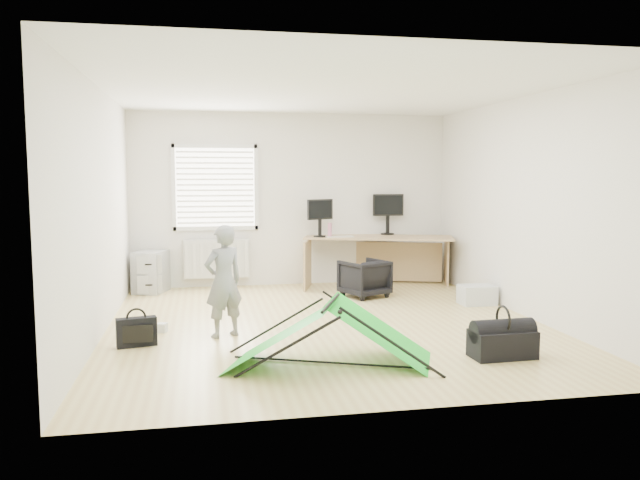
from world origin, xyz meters
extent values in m
plane|color=tan|center=(0.00, 0.00, 0.00)|extent=(5.50, 5.50, 0.00)
cube|color=silver|center=(0.00, 2.75, 1.35)|extent=(5.00, 0.02, 2.70)
cube|color=silver|center=(-1.20, 2.71, 1.55)|extent=(1.20, 0.06, 1.20)
cube|color=silver|center=(-1.20, 2.67, 0.45)|extent=(1.00, 0.12, 0.60)
cube|color=tan|center=(1.30, 2.34, 0.39)|extent=(2.41, 1.39, 0.78)
cube|color=#A0A3A5|center=(-2.17, 2.44, 0.31)|extent=(0.55, 0.63, 0.62)
cube|color=black|center=(0.38, 2.42, 1.00)|extent=(0.45, 0.26, 0.43)
cube|color=black|center=(1.53, 2.61, 1.02)|extent=(0.50, 0.11, 0.48)
cube|color=beige|center=(0.67, 2.32, 0.79)|extent=(0.43, 0.16, 0.02)
cylinder|color=#B16380|center=(0.52, 2.31, 0.90)|extent=(0.07, 0.07, 0.23)
imported|color=black|center=(0.86, 1.51, 0.27)|extent=(0.76, 0.77, 0.54)
imported|color=gray|center=(-1.20, -0.36, 0.61)|extent=(0.53, 0.46, 1.21)
cube|color=silver|center=(2.22, 0.71, 0.13)|extent=(0.46, 0.32, 0.26)
cube|color=teal|center=(-2.11, 2.63, 0.18)|extent=(0.33, 0.23, 0.36)
cube|color=black|center=(-2.09, -0.58, 0.15)|extent=(0.41, 0.20, 0.30)
cube|color=silver|center=(-1.87, -0.04, 0.05)|extent=(0.13, 0.13, 0.10)
cube|color=black|center=(1.39, -1.64, 0.13)|extent=(0.62, 0.33, 0.26)
camera|label=1|loc=(-1.41, -7.03, 1.75)|focal=35.00mm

